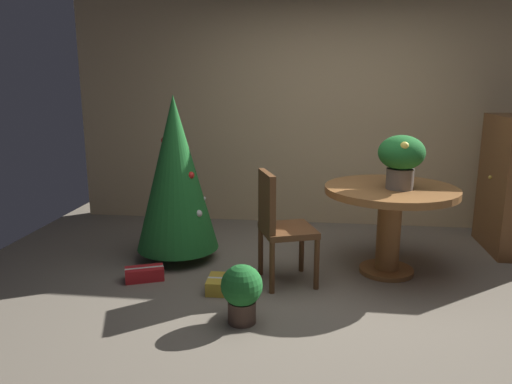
{
  "coord_description": "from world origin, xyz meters",
  "views": [
    {
      "loc": [
        -0.17,
        -3.49,
        1.66
      ],
      "look_at": [
        -0.66,
        0.32,
        0.78
      ],
      "focal_mm": 34.35,
      "sensor_mm": 36.0,
      "label": 1
    }
  ],
  "objects_px": {
    "gift_box_gold": "(226,284)",
    "potted_plant": "(242,291)",
    "round_dining_table": "(390,207)",
    "holiday_tree": "(176,173)",
    "wooden_chair_left": "(279,222)",
    "flower_vase": "(401,157)",
    "gift_box_red": "(145,274)"
  },
  "relations": [
    {
      "from": "round_dining_table",
      "to": "gift_box_gold",
      "type": "height_order",
      "value": "round_dining_table"
    },
    {
      "from": "wooden_chair_left",
      "to": "holiday_tree",
      "type": "height_order",
      "value": "holiday_tree"
    },
    {
      "from": "gift_box_gold",
      "to": "wooden_chair_left",
      "type": "bearing_deg",
      "value": 29.57
    },
    {
      "from": "flower_vase",
      "to": "gift_box_gold",
      "type": "distance_m",
      "value": 1.77
    },
    {
      "from": "round_dining_table",
      "to": "potted_plant",
      "type": "distance_m",
      "value": 1.59
    },
    {
      "from": "round_dining_table",
      "to": "potted_plant",
      "type": "relative_size",
      "value": 2.66
    },
    {
      "from": "flower_vase",
      "to": "wooden_chair_left",
      "type": "height_order",
      "value": "flower_vase"
    },
    {
      "from": "holiday_tree",
      "to": "potted_plant",
      "type": "relative_size",
      "value": 3.63
    },
    {
      "from": "gift_box_gold",
      "to": "potted_plant",
      "type": "bearing_deg",
      "value": -67.33
    },
    {
      "from": "wooden_chair_left",
      "to": "gift_box_gold",
      "type": "bearing_deg",
      "value": -150.43
    },
    {
      "from": "round_dining_table",
      "to": "wooden_chair_left",
      "type": "relative_size",
      "value": 1.19
    },
    {
      "from": "wooden_chair_left",
      "to": "potted_plant",
      "type": "xyz_separation_m",
      "value": [
        -0.2,
        -0.73,
        -0.29
      ]
    },
    {
      "from": "flower_vase",
      "to": "potted_plant",
      "type": "distance_m",
      "value": 1.74
    },
    {
      "from": "holiday_tree",
      "to": "gift_box_red",
      "type": "distance_m",
      "value": 0.95
    },
    {
      "from": "potted_plant",
      "to": "flower_vase",
      "type": "bearing_deg",
      "value": 40.23
    },
    {
      "from": "gift_box_gold",
      "to": "gift_box_red",
      "type": "bearing_deg",
      "value": 169.52
    },
    {
      "from": "round_dining_table",
      "to": "flower_vase",
      "type": "relative_size",
      "value": 2.51
    },
    {
      "from": "wooden_chair_left",
      "to": "gift_box_gold",
      "type": "xyz_separation_m",
      "value": [
        -0.4,
        -0.23,
        -0.47
      ]
    },
    {
      "from": "wooden_chair_left",
      "to": "potted_plant",
      "type": "bearing_deg",
      "value": -105.13
    },
    {
      "from": "round_dining_table",
      "to": "flower_vase",
      "type": "height_order",
      "value": "flower_vase"
    },
    {
      "from": "round_dining_table",
      "to": "holiday_tree",
      "type": "bearing_deg",
      "value": 176.93
    },
    {
      "from": "round_dining_table",
      "to": "holiday_tree",
      "type": "xyz_separation_m",
      "value": [
        -1.91,
        0.1,
        0.23
      ]
    },
    {
      "from": "wooden_chair_left",
      "to": "potted_plant",
      "type": "distance_m",
      "value": 0.8
    },
    {
      "from": "wooden_chair_left",
      "to": "flower_vase",
      "type": "bearing_deg",
      "value": 15.39
    },
    {
      "from": "gift_box_gold",
      "to": "potted_plant",
      "type": "distance_m",
      "value": 0.57
    },
    {
      "from": "holiday_tree",
      "to": "gift_box_red",
      "type": "bearing_deg",
      "value": -105.12
    },
    {
      "from": "gift_box_red",
      "to": "flower_vase",
      "type": "bearing_deg",
      "value": 9.78
    },
    {
      "from": "flower_vase",
      "to": "gift_box_red",
      "type": "distance_m",
      "value": 2.36
    },
    {
      "from": "round_dining_table",
      "to": "gift_box_red",
      "type": "xyz_separation_m",
      "value": [
        -2.06,
        -0.43,
        -0.54
      ]
    },
    {
      "from": "round_dining_table",
      "to": "wooden_chair_left",
      "type": "bearing_deg",
      "value": -160.0
    },
    {
      "from": "gift_box_gold",
      "to": "gift_box_red",
      "type": "distance_m",
      "value": 0.74
    },
    {
      "from": "wooden_chair_left",
      "to": "gift_box_gold",
      "type": "height_order",
      "value": "wooden_chair_left"
    }
  ]
}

